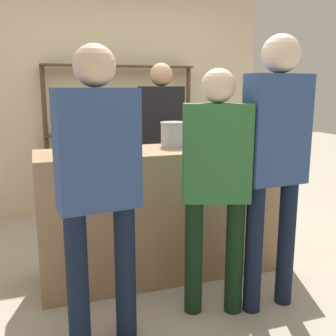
# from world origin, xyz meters

# --- Properties ---
(ground_plane) EXTENTS (16.00, 16.00, 0.00)m
(ground_plane) POSITION_xyz_m (0.00, 0.00, 0.00)
(ground_plane) COLOR #B2A893
(bar_counter) EXTENTS (1.95, 0.56, 0.99)m
(bar_counter) POSITION_xyz_m (0.00, 0.00, 0.50)
(bar_counter) COLOR #997551
(bar_counter) RESTS_ON ground_plane
(back_wall) EXTENTS (3.55, 0.12, 2.80)m
(back_wall) POSITION_xyz_m (0.00, 1.88, 1.40)
(back_wall) COLOR beige
(back_wall) RESTS_ON ground_plane
(back_shelf) EXTENTS (1.72, 0.18, 1.69)m
(back_shelf) POSITION_xyz_m (-0.01, 1.70, 1.11)
(back_shelf) COLOR #4C3828
(back_shelf) RESTS_ON ground_plane
(counter_bottle_0) EXTENTS (0.09, 0.09, 0.35)m
(counter_bottle_0) POSITION_xyz_m (-0.30, -0.07, 1.13)
(counter_bottle_0) COLOR brown
(counter_bottle_0) RESTS_ON bar_counter
(counter_bottle_1) EXTENTS (0.09, 0.09, 0.32)m
(counter_bottle_1) POSITION_xyz_m (-0.76, -0.11, 1.12)
(counter_bottle_1) COLOR black
(counter_bottle_1) RESTS_ON bar_counter
(counter_bottle_2) EXTENTS (0.09, 0.09, 0.35)m
(counter_bottle_2) POSITION_xyz_m (0.72, 0.01, 1.14)
(counter_bottle_2) COLOR black
(counter_bottle_2) RESTS_ON bar_counter
(counter_bottle_3) EXTENTS (0.08, 0.08, 0.34)m
(counter_bottle_3) POSITION_xyz_m (-0.60, 0.05, 1.13)
(counter_bottle_3) COLOR silver
(counter_bottle_3) RESTS_ON bar_counter
(counter_bottle_4) EXTENTS (0.07, 0.07, 0.32)m
(counter_bottle_4) POSITION_xyz_m (0.39, -0.17, 1.11)
(counter_bottle_4) COLOR black
(counter_bottle_4) RESTS_ON bar_counter
(wine_glass) EXTENTS (0.09, 0.09, 0.15)m
(wine_glass) POSITION_xyz_m (0.27, 0.13, 1.10)
(wine_glass) COLOR silver
(wine_glass) RESTS_ON bar_counter
(ice_bucket) EXTENTS (0.21, 0.21, 0.19)m
(ice_bucket) POSITION_xyz_m (0.08, 0.08, 1.09)
(ice_bucket) COLOR #B2B2B7
(ice_bucket) RESTS_ON bar_counter
(cork_jar) EXTENTS (0.11, 0.11, 0.15)m
(cork_jar) POSITION_xyz_m (-0.43, 0.03, 1.07)
(cork_jar) COLOR silver
(cork_jar) RESTS_ON bar_counter
(customer_left) EXTENTS (0.45, 0.24, 1.66)m
(customer_left) POSITION_xyz_m (-0.64, -0.73, 0.98)
(customer_left) COLOR #121C33
(customer_left) RESTS_ON ground_plane
(customer_center) EXTENTS (0.45, 0.30, 1.56)m
(customer_center) POSITION_xyz_m (0.10, -0.64, 0.92)
(customer_center) COLOR black
(customer_center) RESTS_ON ground_plane
(server_behind_counter) EXTENTS (0.42, 0.22, 1.68)m
(server_behind_counter) POSITION_xyz_m (0.24, 0.91, 0.99)
(server_behind_counter) COLOR black
(server_behind_counter) RESTS_ON ground_plane
(customer_right) EXTENTS (0.41, 0.23, 1.76)m
(customer_right) POSITION_xyz_m (0.47, -0.71, 1.06)
(customer_right) COLOR #121C33
(customer_right) RESTS_ON ground_plane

